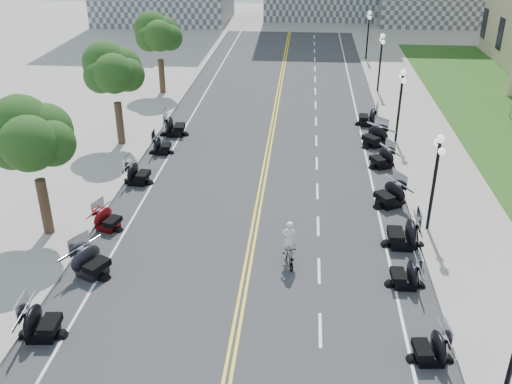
{
  "coord_description": "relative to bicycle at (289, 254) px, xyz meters",
  "views": [
    {
      "loc": [
        2.25,
        -21.27,
        14.39
      ],
      "look_at": [
        0.07,
        3.59,
        2.0
      ],
      "focal_mm": 40.0,
      "sensor_mm": 36.0,
      "label": 1
    }
  ],
  "objects": [
    {
      "name": "lane_dash_9",
      "position": [
        1.37,
        11.59,
        -0.53
      ],
      "size": [
        0.12,
        2.0,
        0.0
      ],
      "primitive_type": "cube",
      "color": "white",
      "rests_on": "road"
    },
    {
      "name": "lane_dash_6",
      "position": [
        1.37,
        -0.41,
        -0.53
      ],
      "size": [
        0.12,
        2.0,
        0.0
      ],
      "primitive_type": "cube",
      "color": "white",
      "rests_on": "road"
    },
    {
      "name": "tree_2",
      "position": [
        -11.83,
        1.59,
        4.21
      ],
      "size": [
        4.8,
        4.8,
        9.2
      ],
      "primitive_type": null,
      "color": "#235619",
      "rests_on": "sidewalk_south"
    },
    {
      "name": "road",
      "position": [
        -1.83,
        9.59,
        -0.53
      ],
      "size": [
        16.0,
        90.0,
        0.01
      ],
      "primitive_type": "cube",
      "color": "#333335",
      "rests_on": "ground"
    },
    {
      "name": "sidewalk_north",
      "position": [
        8.67,
        9.59,
        -0.46
      ],
      "size": [
        5.0,
        90.0,
        0.15
      ],
      "primitive_type": "cube",
      "color": "#9E9991",
      "rests_on": "ground"
    },
    {
      "name": "motorcycle_n_5",
      "position": [
        4.96,
        -1.21,
        0.11
      ],
      "size": [
        1.89,
        1.89,
        1.29
      ],
      "primitive_type": null,
      "rotation": [
        0.0,
        0.0,
        -1.55
      ],
      "color": "black",
      "rests_on": "road"
    },
    {
      "name": "lane_dash_10",
      "position": [
        1.37,
        15.59,
        -0.53
      ],
      "size": [
        0.12,
        2.0,
        0.0
      ],
      "primitive_type": "cube",
      "color": "white",
      "rests_on": "road"
    },
    {
      "name": "motorcycle_s_8",
      "position": [
        -8.77,
        12.37,
        0.08
      ],
      "size": [
        1.87,
        1.87,
        1.24
      ],
      "primitive_type": null,
      "rotation": [
        0.0,
        0.0,
        1.63
      ],
      "color": "black",
      "rests_on": "road"
    },
    {
      "name": "bicycle",
      "position": [
        0.0,
        0.0,
        0.0
      ],
      "size": [
        0.89,
        1.86,
        1.08
      ],
      "primitive_type": "imported",
      "rotation": [
        0.0,
        0.0,
        0.23
      ],
      "color": "#A51414",
      "rests_on": "road"
    },
    {
      "name": "motorcycle_s_7",
      "position": [
        -9.06,
        7.76,
        0.15
      ],
      "size": [
        2.09,
        2.09,
        1.38
      ],
      "primitive_type": null,
      "rotation": [
        0.0,
        0.0,
        1.51
      ],
      "color": "black",
      "rests_on": "road"
    },
    {
      "name": "street_lamp_3",
      "position": [
        6.77,
        15.59,
        2.06
      ],
      "size": [
        0.5,
        1.2,
        4.9
      ],
      "primitive_type": null,
      "color": "black",
      "rests_on": "sidewalk_north"
    },
    {
      "name": "lane_dash_15",
      "position": [
        1.37,
        35.59,
        -0.53
      ],
      "size": [
        0.12,
        2.0,
        0.0
      ],
      "primitive_type": "cube",
      "color": "white",
      "rests_on": "road"
    },
    {
      "name": "motorcycle_s_5",
      "position": [
        -8.54,
        -1.56,
        0.19
      ],
      "size": [
        2.79,
        2.79,
        1.46
      ],
      "primitive_type": null,
      "rotation": [
        0.0,
        0.0,
        1.12
      ],
      "color": "black",
      "rests_on": "road"
    },
    {
      "name": "street_lamp_2",
      "position": [
        6.77,
        3.59,
        2.06
      ],
      "size": [
        0.5,
        1.2,
        4.9
      ],
      "primitive_type": null,
      "color": "black",
      "rests_on": "sidewalk_north"
    },
    {
      "name": "motorcycle_n_4",
      "position": [
        5.2,
        -5.69,
        0.09
      ],
      "size": [
        1.96,
        1.96,
        1.26
      ],
      "primitive_type": null,
      "rotation": [
        0.0,
        0.0,
        -1.47
      ],
      "color": "black",
      "rests_on": "road"
    },
    {
      "name": "lane_dash_14",
      "position": [
        1.37,
        31.59,
        -0.53
      ],
      "size": [
        0.12,
        2.0,
        0.0
      ],
      "primitive_type": "cube",
      "color": "white",
      "rests_on": "road"
    },
    {
      "name": "street_lamp_5",
      "position": [
        6.77,
        39.59,
        2.06
      ],
      "size": [
        0.5,
        1.2,
        4.9
      ],
      "primitive_type": null,
      "color": "black",
      "rests_on": "sidewalk_north"
    },
    {
      "name": "street_lamp_4",
      "position": [
        6.77,
        27.59,
        2.06
      ],
      "size": [
        0.5,
        1.2,
        4.9
      ],
      "primitive_type": null,
      "color": "black",
      "rests_on": "sidewalk_north"
    },
    {
      "name": "lane_dash_7",
      "position": [
        1.37,
        3.59,
        -0.53
      ],
      "size": [
        0.12,
        2.0,
        0.0
      ],
      "primitive_type": "cube",
      "color": "white",
      "rests_on": "road"
    },
    {
      "name": "lane_dash_12",
      "position": [
        1.37,
        23.59,
        -0.53
      ],
      "size": [
        0.12,
        2.0,
        0.0
      ],
      "primitive_type": "cube",
      "color": "white",
      "rests_on": "road"
    },
    {
      "name": "motorcycle_n_8",
      "position": [
        5.36,
        11.38,
        0.14
      ],
      "size": [
        2.6,
        2.6,
        1.36
      ],
      "primitive_type": null,
      "rotation": [
        0.0,
        0.0,
        -1.11
      ],
      "color": "black",
      "rests_on": "road"
    },
    {
      "name": "motorcycle_s_4",
      "position": [
        -9.0,
        -5.66,
        0.17
      ],
      "size": [
        2.18,
        2.18,
        1.42
      ],
      "primitive_type": null,
      "rotation": [
        0.0,
        0.0,
        1.65
      ],
      "color": "black",
      "rests_on": "road"
    },
    {
      "name": "edge_line_south",
      "position": [
        -8.23,
        9.59,
        -0.53
      ],
      "size": [
        0.12,
        90.0,
        0.0
      ],
      "primitive_type": "cube",
      "color": "white",
      "rests_on": "road"
    },
    {
      "name": "motorcycle_n_7",
      "position": [
        5.2,
        6.2,
        0.2
      ],
      "size": [
        2.89,
        2.89,
        1.47
      ],
      "primitive_type": null,
      "rotation": [
        0.0,
        0.0,
        -1.03
      ],
      "color": "black",
      "rests_on": "road"
    },
    {
      "name": "cyclist_rider",
      "position": [
        0.0,
        0.0,
        1.47
      ],
      "size": [
        0.68,
        0.45,
        1.86
      ],
      "primitive_type": "imported",
      "rotation": [
        0.0,
        0.0,
        3.14
      ],
      "color": "white",
      "rests_on": "bicycle"
    },
    {
      "name": "edge_line_north",
      "position": [
        4.57,
        9.59,
        -0.53
      ],
      "size": [
        0.12,
        90.0,
        0.0
      ],
      "primitive_type": "cube",
      "color": "white",
      "rests_on": "road"
    },
    {
      "name": "lane_dash_5",
      "position": [
        1.37,
        -4.41,
        -0.53
      ],
      "size": [
        0.12,
        2.0,
        0.0
      ],
      "primitive_type": "cube",
      "color": "white",
      "rests_on": "road"
    },
    {
      "name": "lane_dash_19",
      "position": [
        1.37,
        51.59,
        -0.53
      ],
      "size": [
        0.12,
        2.0,
        0.0
      ],
      "primitive_type": "cube",
      "color": "white",
      "rests_on": "road"
    },
    {
      "name": "tree_3",
      "position": [
        -11.83,
        13.59,
        4.21
      ],
      "size": [
        4.8,
        4.8,
        9.2
      ],
      "primitive_type": null,
      "color": "#235619",
      "rests_on": "sidewalk_south"
    },
    {
      "name": "motorcycle_s_9",
      "position": [
        -8.64,
        15.74,
        0.23
      ],
      "size": [
        2.36,
        2.36,
        1.54
      ],
      "primitive_type": null,
      "rotation": [
        0.0,
        0.0,
        1.65
      ],
      "color": "black",
      "rests_on": "road"
    },
    {
      "name": "centerline_yellow_a",
      "position": [
        -1.95,
        9.59,
        -0.53
      ],
      "size": [
        0.12,
        90.0,
        0.0
      ],
      "primitive_type": "cube",
      "color": "yellow",
      "rests_on": "road"
    },
    {
      "name": "ground",
      "position": [
        -1.83,
        -0.41,
        -0.54
      ],
      "size": [
        160.0,
        160.0,
        0.0
      ],
      "primitive_type": "plane",
      "color": "gray"
    },
    {
      "name": "lane_dash_13",
      "position": [
        1.37,
        27.59,
        -0.53
      ],
      "size": [
        0.12,
        2.0,
        0.0
      ],
      "primitive_type": "cube",
      "color": "white",
      "rests_on": "road"
    },
    {
      "name": "tree_4",
      "position": [
        -11.83,
        25.59,
        4.21
      ],
      "size": [
        4.8,
        4.8,
        9.2
      ],
      "primitive_type": null,
      "color": "#235619",
      "rests_on": "sidewalk_south"
    },
    {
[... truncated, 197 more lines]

